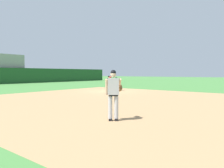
% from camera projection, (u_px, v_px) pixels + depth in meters
% --- Properties ---
extents(ground_plane, '(160.00, 160.00, 0.00)m').
position_uv_depth(ground_plane, '(111.00, 91.00, 21.11)').
color(ground_plane, '#47843D').
extents(infield_dirt_patch, '(18.00, 18.00, 0.01)m').
position_uv_depth(infield_dirt_patch, '(112.00, 99.00, 14.53)').
color(infield_dirt_patch, tan).
rests_on(infield_dirt_patch, ground).
extents(first_base_bag, '(0.38, 0.38, 0.09)m').
position_uv_depth(first_base_bag, '(111.00, 91.00, 21.11)').
color(first_base_bag, white).
rests_on(first_base_bag, ground).
extents(baseball, '(0.07, 0.07, 0.07)m').
position_uv_depth(baseball, '(118.00, 98.00, 14.67)').
color(baseball, white).
rests_on(baseball, ground).
extents(pitcher, '(0.85, 0.57, 1.86)m').
position_uv_depth(pitcher, '(114.00, 92.00, 7.95)').
color(pitcher, black).
rests_on(pitcher, ground).
extents(first_baseman, '(0.79, 1.06, 1.34)m').
position_uv_depth(first_baseman, '(116.00, 83.00, 21.29)').
color(first_baseman, black).
rests_on(first_baseman, ground).
extents(baserunner, '(0.65, 0.68, 1.46)m').
position_uv_depth(baserunner, '(110.00, 83.00, 19.91)').
color(baserunner, black).
rests_on(baserunner, ground).
extents(umpire, '(0.66, 0.68, 1.46)m').
position_uv_depth(umpire, '(109.00, 82.00, 24.21)').
color(umpire, black).
rests_on(umpire, ground).
extents(outfield_wall, '(48.00, 0.50, 2.60)m').
position_uv_depth(outfield_wall, '(3.00, 76.00, 34.64)').
color(outfield_wall, '#1E4C23').
rests_on(outfield_wall, ground).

